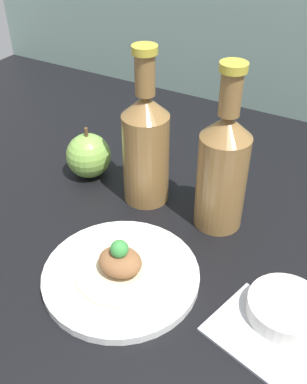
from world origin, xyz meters
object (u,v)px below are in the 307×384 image
(plate, at_px, (121,274))
(plated_food, at_px, (120,264))
(dipping_bowl, at_px, (285,309))
(cider_bottle_right, at_px, (223,168))
(cider_bottle_left, at_px, (146,145))
(apple, at_px, (89,156))

(plate, relative_size, plated_food, 1.72)
(plated_food, height_order, dipping_bowl, plated_food)
(plate, xyz_separation_m, dipping_bowl, (0.23, 0.05, 0.01))
(plate, bearing_deg, cider_bottle_right, 69.53)
(plated_food, xyz_separation_m, cider_bottle_left, (-0.07, 0.19, 0.08))
(cider_bottle_left, bearing_deg, dipping_bowl, -25.12)
(cider_bottle_left, relative_size, apple, 2.72)
(plated_food, xyz_separation_m, apple, (-0.20, 0.20, 0.01))
(plate, bearing_deg, apple, 135.23)
(apple, bearing_deg, dipping_bowl, -18.98)
(dipping_bowl, bearing_deg, plate, -167.26)
(cider_bottle_left, relative_size, dipping_bowl, 2.68)
(dipping_bowl, bearing_deg, cider_bottle_right, 138.47)
(plate, relative_size, cider_bottle_left, 0.83)
(cider_bottle_left, height_order, cider_bottle_right, same)
(plate, relative_size, cider_bottle_right, 0.83)
(plated_food, relative_size, cider_bottle_left, 0.48)
(dipping_bowl, bearing_deg, apple, 161.02)
(plate, bearing_deg, cider_bottle_left, 109.74)
(cider_bottle_right, xyz_separation_m, dipping_bowl, (0.16, -0.14, -0.09))
(cider_bottle_right, bearing_deg, plated_food, -110.47)
(apple, relative_size, dipping_bowl, 0.99)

